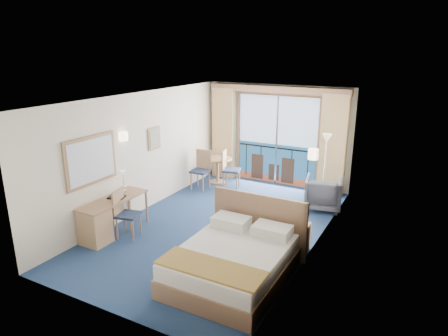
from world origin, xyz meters
The scene contains 22 objects.
floor centered at (0.00, 0.00, 0.00)m, with size 6.50×6.50×0.00m, color navy.
room_walls centered at (0.00, 0.00, 1.78)m, with size 4.04×6.54×2.72m.
balcony_door centered at (-0.01, 3.22, 1.14)m, with size 2.36×0.03×2.52m.
curtain_left centered at (-1.55, 3.07, 1.28)m, with size 0.65×0.22×2.55m, color #D7B477.
curtain_right centered at (1.55, 3.07, 1.28)m, with size 0.65×0.22×2.55m, color #D7B477.
pelmet centered at (0.00, 3.10, 2.58)m, with size 3.80×0.25×0.18m, color #A27557.
mirror centered at (-1.97, -1.50, 1.55)m, with size 0.05×1.25×0.95m.
wall_print centered at (-1.97, 0.45, 1.60)m, with size 0.04×0.42×0.52m.
sconce_left centered at (-1.94, -0.60, 1.85)m, with size 0.18×0.18×0.18m, color #FFDDB2.
sconce_right centered at (1.94, -0.15, 1.85)m, with size 0.18×0.18×0.18m, color #FFDDB2.
bed centered at (1.16, -1.62, 0.32)m, with size 1.79×2.13×1.13m.
nightstand centered at (1.77, -0.29, 0.28)m, with size 0.42×0.40×0.55m, color tan.
phone centered at (1.74, -0.34, 0.60)m, with size 0.19×0.15×0.08m, color silver.
armchair centered at (1.65, 2.01, 0.38)m, with size 0.81×0.83×0.76m, color #464A55.
floor_lamp centered at (1.58, 2.23, 1.31)m, with size 0.24×0.24×1.73m.
desk centered at (-1.72, -1.68, 0.40)m, with size 0.53×1.54×0.72m.
desk_chair centered at (-1.43, -1.30, 0.55)m, with size 0.51×0.51×0.97m.
folder centered at (-1.72, -1.17, 0.74)m, with size 0.32×0.24×0.03m, color black.
desk_lamp centered at (-1.82, -0.84, 1.06)m, with size 0.12×0.12×0.44m.
round_table centered at (-1.43, 2.47, 0.53)m, with size 0.78×0.78×0.71m.
table_chair_a centered at (-0.98, 2.26, 0.57)m, with size 0.54×0.54×1.02m.
table_chair_b centered at (-1.58, 1.88, 0.58)m, with size 0.46×0.47×1.03m.
Camera 1 is at (3.74, -6.75, 3.61)m, focal length 32.00 mm.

